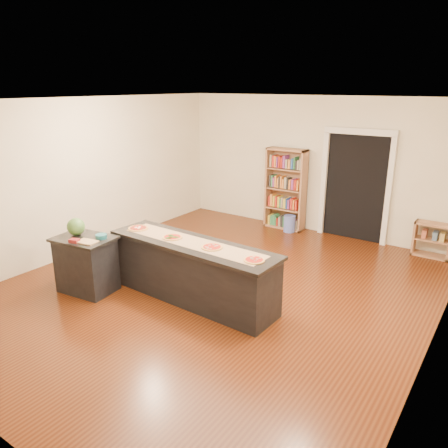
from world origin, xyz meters
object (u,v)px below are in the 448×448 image
Objects in this scene: kitchen_island at (193,271)px; side_counter at (87,264)px; waste_bin at (289,224)px; low_shelf at (432,240)px; bookshelf at (286,189)px; watermelon at (76,227)px.

side_counter is (-1.49, -0.68, -0.01)m from kitchen_island.
kitchen_island is at bearing 17.60° from side_counter.
kitchen_island is 1.64m from side_counter.
kitchen_island is at bearing -86.37° from waste_bin.
waste_bin is (-2.76, -0.20, -0.14)m from low_shelf.
waste_bin is (-0.23, 3.57, -0.26)m from kitchen_island.
low_shelf is at bearing 40.88° from side_counter.
side_counter reaches higher than low_shelf.
bookshelf reaches higher than watermelon.
side_counter is at bearing -106.58° from waste_bin.
kitchen_island is 10.16× the size of watermelon.
bookshelf is 3.02m from low_shelf.
side_counter is at bearing -132.11° from low_shelf.
kitchen_island is at bearing 21.75° from watermelon.
low_shelf is 2.42× the size of watermelon.
waste_bin is 1.36× the size of watermelon.
bookshelf is 4.59m from watermelon.
kitchen_island is 1.88m from watermelon.
kitchen_island is 3.09× the size of side_counter.
low_shelf is at bearing 0.34° from bookshelf.
kitchen_island reaches higher than low_shelf.
watermelon reaches higher than waste_bin.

